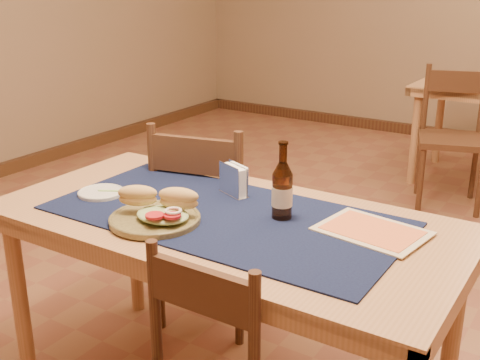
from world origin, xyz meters
The scene contains 12 objects.
room centered at (0.00, 0.00, 1.40)m, with size 6.04×7.04×2.84m.
main_table centered at (0.00, -0.80, 0.67)m, with size 1.60×0.80×0.75m.
placemat centered at (0.00, -0.80, 0.75)m, with size 1.20×0.60×0.01m, color #101C3B.
baseboard centered at (0.00, 0.00, 0.05)m, with size 6.00×7.00×0.10m.
chair_main_far centered at (-0.37, -0.36, 0.50)m, with size 0.53×0.53×0.95m.
chair_back_near centered at (0.15, 1.74, 0.49)m, with size 0.55×0.55×0.94m.
sandwich_plate centered at (-0.15, -0.97, 0.79)m, with size 0.30×0.30×0.11m.
side_plate centered at (-0.49, -0.88, 0.76)m, with size 0.17×0.17×0.01m.
fork centered at (-0.44, -0.85, 0.77)m, with size 0.12×0.07×0.00m.
beer_bottle centered at (0.18, -0.72, 0.85)m, with size 0.07×0.07×0.26m.
napkin_holder centered at (-0.08, -0.62, 0.81)m, with size 0.14×0.10×0.12m.
menu_card centered at (0.47, -0.67, 0.76)m, with size 0.36×0.28×0.01m.
Camera 1 is at (1.05, -2.36, 1.53)m, focal length 45.00 mm.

